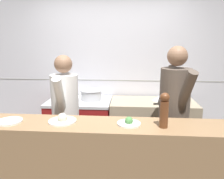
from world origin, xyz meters
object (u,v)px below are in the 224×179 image
(oven_range, at_px, (80,127))
(pepper_mill, at_px, (164,109))
(chef_head_cook, at_px, (66,113))
(sauce_pot, at_px, (91,95))
(mixing_bowl_steel, at_px, (161,98))
(chef_sous, at_px, (174,112))
(chefs_knife, at_px, (164,104))
(stock_pot, at_px, (61,94))
(plated_dish_appetiser, at_px, (62,120))
(plated_dish_dessert, at_px, (129,123))
(plated_dish_main, at_px, (9,121))

(oven_range, distance_m, pepper_mill, 1.88)
(oven_range, relative_size, chef_head_cook, 0.60)
(sauce_pot, distance_m, mixing_bowl_steel, 1.09)
(sauce_pot, height_order, chef_sous, chef_sous)
(chefs_knife, bearing_deg, pepper_mill, -99.13)
(stock_pot, xyz_separation_m, pepper_mill, (1.37, -1.29, 0.19))
(stock_pot, height_order, plated_dish_appetiser, plated_dish_appetiser)
(stock_pot, height_order, plated_dish_dessert, stock_pot)
(stock_pot, relative_size, sauce_pot, 0.94)
(oven_range, height_order, stock_pot, stock_pot)
(plated_dish_appetiser, bearing_deg, sauce_pot, 87.28)
(chefs_knife, height_order, plated_dish_dessert, plated_dish_dessert)
(pepper_mill, height_order, chef_sous, chef_sous)
(chefs_knife, bearing_deg, sauce_pot, 171.07)
(plated_dish_dessert, distance_m, chef_head_cook, 0.99)
(plated_dish_dessert, xyz_separation_m, chef_sous, (0.54, 0.57, -0.06))
(sauce_pot, height_order, plated_dish_main, sauce_pot)
(plated_dish_dessert, relative_size, chef_sous, 0.13)
(chefs_knife, distance_m, chef_head_cook, 1.42)
(plated_dish_appetiser, height_order, pepper_mill, pepper_mill)
(chefs_knife, bearing_deg, chef_sous, -87.37)
(sauce_pot, xyz_separation_m, plated_dish_main, (-0.58, -1.35, 0.05))
(plated_dish_main, height_order, chef_sous, chef_sous)
(sauce_pot, bearing_deg, chef_head_cook, -105.02)
(plated_dish_appetiser, bearing_deg, mixing_bowl_steel, 49.24)
(pepper_mill, bearing_deg, oven_range, 129.37)
(stock_pot, relative_size, chefs_knife, 0.82)
(mixing_bowl_steel, xyz_separation_m, plated_dish_dessert, (-0.49, -1.35, 0.09))
(plated_dish_dessert, bearing_deg, mixing_bowl_steel, 69.90)
(plated_dish_main, xyz_separation_m, chef_sous, (1.71, 0.60, -0.05))
(oven_range, relative_size, chef_sous, 0.56)
(chefs_knife, distance_m, plated_dish_dessert, 1.26)
(stock_pot, xyz_separation_m, chef_sous, (1.59, -0.68, -0.03))
(sauce_pot, bearing_deg, mixing_bowl_steel, 1.80)
(stock_pot, xyz_separation_m, chef_head_cook, (0.26, -0.67, -0.09))
(oven_range, xyz_separation_m, plated_dish_appetiser, (0.12, -1.28, 0.59))
(oven_range, relative_size, plated_dish_main, 3.96)
(stock_pot, distance_m, mixing_bowl_steel, 1.55)
(plated_dish_main, height_order, chef_head_cook, chef_head_cook)
(stock_pot, bearing_deg, chef_head_cook, -68.53)
(sauce_pot, bearing_deg, chef_sous, -33.60)
(sauce_pot, relative_size, plated_dish_main, 1.35)
(chef_head_cook, bearing_deg, plated_dish_appetiser, -78.34)
(stock_pot, height_order, chef_sous, chef_sous)
(sauce_pot, xyz_separation_m, chef_sous, (1.13, -0.75, -0.01))
(plated_dish_appetiser, xyz_separation_m, chef_head_cook, (-0.14, 0.56, -0.13))
(plated_dish_appetiser, distance_m, plated_dish_dessert, 0.66)
(chef_head_cook, height_order, chef_sous, chef_sous)
(plated_dish_main, bearing_deg, oven_range, 73.27)
(oven_range, height_order, chef_head_cook, chef_head_cook)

